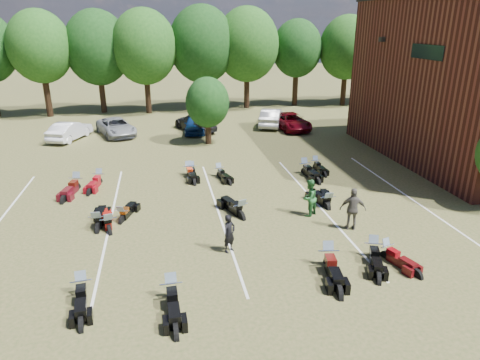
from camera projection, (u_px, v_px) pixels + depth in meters
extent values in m
plane|color=brown|center=(298.00, 235.00, 18.22)|extent=(160.00, 160.00, 0.00)
imported|color=silver|center=(70.00, 131.00, 33.00)|extent=(2.99, 4.58, 1.43)
imported|color=gray|center=(116.00, 127.00, 34.31)|extent=(3.82, 5.38, 1.36)
imported|color=black|center=(196.00, 122.00, 35.86)|extent=(3.71, 5.30, 1.43)
imported|color=#0B2351|center=(195.00, 124.00, 35.20)|extent=(2.06, 4.24, 1.39)
imported|color=#B2B3AE|center=(272.00, 117.00, 37.35)|extent=(3.28, 4.99, 1.55)
imported|color=#5E050F|center=(291.00, 122.00, 36.22)|extent=(2.68, 5.09, 1.37)
imported|color=#3A3A3F|center=(380.00, 113.00, 39.25)|extent=(2.09, 5.03, 1.45)
imported|color=black|center=(229.00, 234.00, 16.70)|extent=(0.68, 0.64, 1.56)
imported|color=#24612C|center=(309.00, 198.00, 19.85)|extent=(1.09, 1.05, 1.77)
imported|color=#504B45|center=(353.00, 209.00, 18.48)|extent=(1.21, 0.80, 1.91)
cube|color=black|center=(382.00, 39.00, 28.34)|extent=(0.30, 0.40, 0.30)
cube|color=black|center=(427.00, 52.00, 23.92)|extent=(0.06, 3.00, 0.80)
cylinder|color=black|center=(48.00, 94.00, 41.48)|extent=(0.58, 0.58, 4.08)
ellipsoid|color=#1E4C19|center=(41.00, 48.00, 40.00)|extent=(6.00, 6.00, 6.90)
cylinder|color=black|center=(102.00, 93.00, 42.35)|extent=(0.57, 0.58, 4.08)
ellipsoid|color=#1E4C19|center=(97.00, 47.00, 40.88)|extent=(6.00, 6.00, 6.90)
cylinder|color=black|center=(153.00, 91.00, 43.23)|extent=(0.57, 0.58, 4.08)
ellipsoid|color=#1E4C19|center=(150.00, 47.00, 41.75)|extent=(6.00, 6.00, 6.90)
cylinder|color=black|center=(202.00, 90.00, 44.10)|extent=(0.58, 0.58, 4.08)
ellipsoid|color=#1E4C19|center=(201.00, 46.00, 42.62)|extent=(6.00, 6.00, 6.90)
cylinder|color=black|center=(250.00, 89.00, 44.97)|extent=(0.57, 0.58, 4.08)
ellipsoid|color=#1E4C19|center=(250.00, 46.00, 43.49)|extent=(6.00, 6.00, 6.90)
cylinder|color=black|center=(295.00, 87.00, 45.84)|extent=(0.57, 0.58, 4.08)
ellipsoid|color=#1E4C19|center=(297.00, 46.00, 44.36)|extent=(6.00, 6.00, 6.90)
cylinder|color=black|center=(339.00, 86.00, 46.71)|extent=(0.57, 0.58, 4.08)
ellipsoid|color=#1E4C19|center=(342.00, 45.00, 45.23)|extent=(6.00, 6.00, 6.90)
cylinder|color=black|center=(381.00, 85.00, 47.58)|extent=(0.58, 0.58, 4.08)
ellipsoid|color=#1E4C19|center=(386.00, 45.00, 46.10)|extent=(6.00, 6.00, 6.90)
cylinder|color=black|center=(422.00, 84.00, 48.45)|extent=(0.58, 0.58, 4.08)
ellipsoid|color=#1E4C19|center=(428.00, 44.00, 46.97)|extent=(6.00, 6.00, 6.90)
cylinder|color=black|center=(208.00, 131.00, 31.85)|extent=(0.24, 0.24, 1.90)
sphere|color=#1E4C19|center=(208.00, 102.00, 31.10)|extent=(3.20, 3.20, 3.20)
cube|color=silver|center=(111.00, 220.00, 19.60)|extent=(0.10, 14.00, 0.01)
cube|color=silver|center=(219.00, 212.00, 20.47)|extent=(0.10, 14.00, 0.01)
cube|color=silver|center=(318.00, 204.00, 21.34)|extent=(0.10, 14.00, 0.01)
cube|color=silver|center=(409.00, 197.00, 22.21)|extent=(0.10, 14.00, 0.01)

